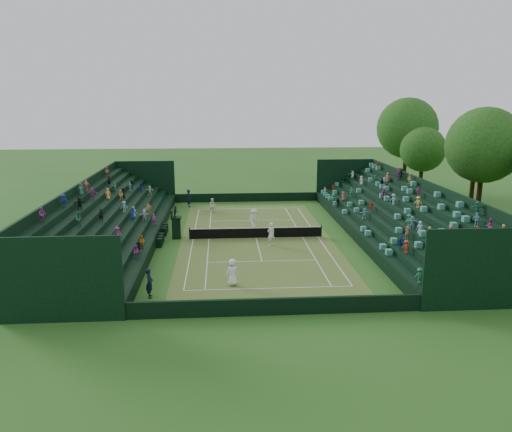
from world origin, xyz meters
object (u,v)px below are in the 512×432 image
object	(u,v)px
player_near_east	(271,234)
player_far_west	(213,206)
tennis_net	(256,232)
umpire_chair	(176,225)
player_far_east	(254,218)
player_near_west	(233,272)

from	to	relation	value
player_near_east	player_far_west	xyz separation A→B (m)	(-5.01, 12.47, -0.20)
tennis_net	umpire_chair	xyz separation A→B (m)	(-6.96, 0.42, 0.70)
tennis_net	player_far_east	xyz separation A→B (m)	(0.12, 4.07, 0.33)
player_far_east	umpire_chair	bearing A→B (deg)	-178.10
player_far_east	player_near_west	bearing A→B (deg)	-124.51
player_near_west	umpire_chair	bearing A→B (deg)	-83.62
umpire_chair	player_near_east	bearing A→B (deg)	-18.74
player_near_west	player_near_east	xyz separation A→B (m)	(3.42, 8.82, 0.09)
tennis_net	player_far_east	world-z (taller)	player_far_east
tennis_net	player_near_east	world-z (taller)	player_near_east
player_near_east	player_far_west	world-z (taller)	player_near_east
umpire_chair	player_near_west	world-z (taller)	umpire_chair
umpire_chair	player_far_west	bearing A→B (deg)	72.67
tennis_net	player_near_west	world-z (taller)	player_near_west
umpire_chair	player_far_west	distance (m)	10.22
tennis_net	player_far_east	bearing A→B (deg)	88.35
player_near_west	player_far_east	xyz separation A→B (m)	(2.44, 15.19, -0.04)
tennis_net	player_far_east	distance (m)	4.08
umpire_chair	player_near_east	size ratio (longest dim) A/B	1.46
player_far_west	player_far_east	size ratio (longest dim) A/B	0.92
tennis_net	player_near_east	xyz separation A→B (m)	(1.10, -2.31, 0.46)
umpire_chair	player_far_west	world-z (taller)	umpire_chair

